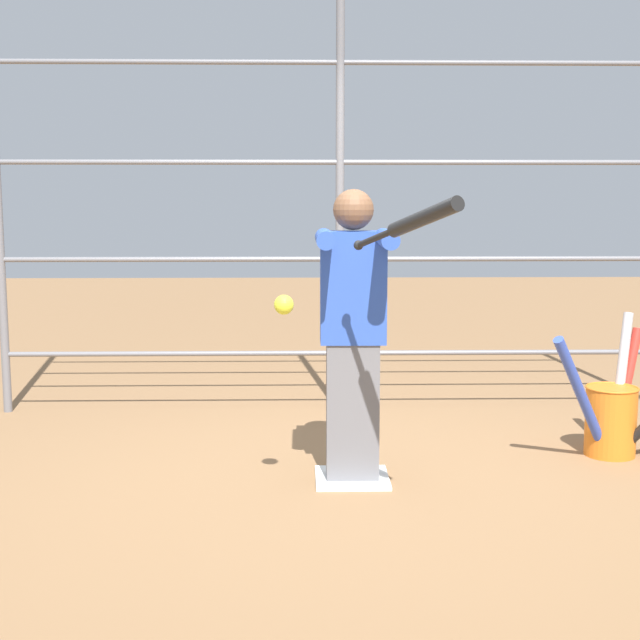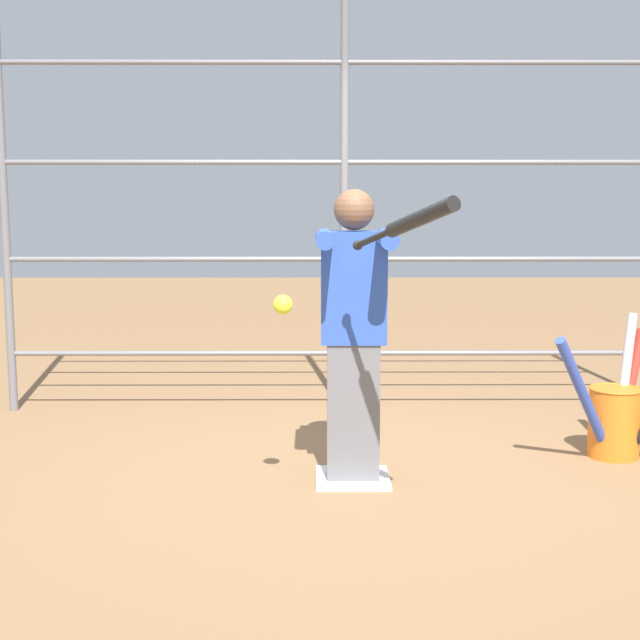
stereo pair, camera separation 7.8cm
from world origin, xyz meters
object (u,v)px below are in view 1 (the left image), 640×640
object	(u,v)px
baseball_bat_swinging	(415,222)
softball_in_flight	(284,305)
bat_bucket	(614,414)
batter	(353,326)

from	to	relation	value
baseball_bat_swinging	softball_in_flight	size ratio (longest dim) A/B	8.25
baseball_bat_swinging	bat_bucket	xyz separation A→B (m)	(-1.38, -1.30, -1.18)
batter	softball_in_flight	size ratio (longest dim) A/B	16.44
baseball_bat_swinging	bat_bucket	world-z (taller)	baseball_bat_swinging
batter	baseball_bat_swinging	bearing A→B (deg)	103.70
batter	softball_in_flight	xyz separation A→B (m)	(0.36, 0.44, 0.17)
baseball_bat_swinging	batter	bearing A→B (deg)	-76.30
bat_bucket	baseball_bat_swinging	bearing A→B (deg)	43.41
baseball_bat_swinging	softball_in_flight	bearing A→B (deg)	-36.89
softball_in_flight	batter	bearing A→B (deg)	-129.56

